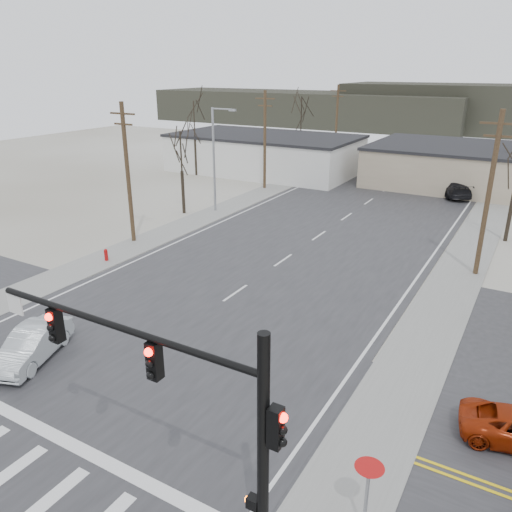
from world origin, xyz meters
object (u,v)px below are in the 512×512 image
(traffic_signal_mast, at_px, (193,407))
(car_far_b, at_px, (372,158))
(fire_hydrant, at_px, (106,255))
(car_far_a, at_px, (454,188))
(sedan_crossing, at_px, (32,345))

(traffic_signal_mast, distance_m, car_far_b, 60.03)
(traffic_signal_mast, distance_m, fire_hydrant, 23.39)
(traffic_signal_mast, distance_m, car_far_a, 44.75)
(sedan_crossing, bearing_deg, car_far_a, 55.09)
(fire_hydrant, relative_size, sedan_crossing, 0.19)
(sedan_crossing, relative_size, car_far_a, 0.77)
(car_far_a, xyz_separation_m, car_far_b, (-12.74, 13.66, -0.16))
(car_far_a, bearing_deg, sedan_crossing, 50.50)
(fire_hydrant, distance_m, car_far_a, 34.72)
(fire_hydrant, distance_m, sedan_crossing, 12.05)
(sedan_crossing, distance_m, car_far_a, 42.07)
(sedan_crossing, distance_m, car_far_b, 54.41)
(car_far_b, bearing_deg, car_far_a, -29.30)
(sedan_crossing, xyz_separation_m, car_far_a, (10.64, 40.70, 0.10))
(fire_hydrant, xyz_separation_m, sedan_crossing, (6.19, -10.33, 0.33))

